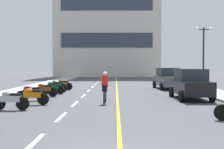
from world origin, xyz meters
TOP-DOWN VIEW (x-y plane):
  - ground_plane at (0.00, 21.00)m, footprint 140.00×140.00m
  - curb_left at (-7.20, 24.00)m, footprint 2.40×72.00m
  - curb_right at (7.20, 24.00)m, footprint 2.40×72.00m
  - lane_dash_0 at (-2.00, 2.00)m, footprint 0.14×2.20m
  - lane_dash_1 at (-2.00, 6.00)m, footprint 0.14×2.20m
  - lane_dash_2 at (-2.00, 10.00)m, footprint 0.14×2.20m
  - lane_dash_3 at (-2.00, 14.00)m, footprint 0.14×2.20m
  - lane_dash_4 at (-2.00, 18.00)m, footprint 0.14×2.20m
  - lane_dash_5 at (-2.00, 22.00)m, footprint 0.14×2.20m
  - lane_dash_6 at (-2.00, 26.00)m, footprint 0.14×2.20m
  - lane_dash_7 at (-2.00, 30.00)m, footprint 0.14×2.20m
  - lane_dash_8 at (-2.00, 34.00)m, footprint 0.14×2.20m
  - lane_dash_9 at (-2.00, 38.00)m, footprint 0.14×2.20m
  - lane_dash_10 at (-2.00, 42.00)m, footprint 0.14×2.20m
  - lane_dash_11 at (-2.00, 46.00)m, footprint 0.14×2.20m
  - centre_line_yellow at (0.25, 24.00)m, footprint 0.12×66.00m
  - office_building at (-1.37, 48.13)m, footprint 18.58×6.38m
  - street_lamp_mid at (7.22, 18.36)m, footprint 1.46×0.36m
  - parked_car_near at (4.63, 12.20)m, footprint 1.96×4.22m
  - parked_car_mid at (4.63, 19.92)m, footprint 2.18×4.32m
  - motorcycle_2 at (-4.62, 7.71)m, footprint 1.70×0.60m
  - motorcycle_3 at (-4.13, 9.50)m, footprint 1.70×0.60m
  - motorcycle_4 at (-4.69, 11.21)m, footprint 1.67×0.69m
  - motorcycle_5 at (-4.44, 13.31)m, footprint 1.70×0.60m
  - motorcycle_6 at (-4.29, 15.26)m, footprint 1.68×0.65m
  - motorcycle_7 at (-4.37, 16.98)m, footprint 1.68×0.64m
  - motorcycle_8 at (-4.23, 18.79)m, footprint 1.66×0.73m
  - cyclist_rider at (-0.43, 10.04)m, footprint 0.42×1.77m

SIDE VIEW (x-z plane):
  - ground_plane at x=0.00m, z-range 0.00..0.00m
  - lane_dash_0 at x=-2.00m, z-range 0.00..0.01m
  - lane_dash_1 at x=-2.00m, z-range 0.00..0.01m
  - lane_dash_2 at x=-2.00m, z-range 0.00..0.01m
  - lane_dash_3 at x=-2.00m, z-range 0.00..0.01m
  - lane_dash_4 at x=-2.00m, z-range 0.00..0.01m
  - lane_dash_5 at x=-2.00m, z-range 0.00..0.01m
  - lane_dash_6 at x=-2.00m, z-range 0.00..0.01m
  - lane_dash_7 at x=-2.00m, z-range 0.00..0.01m
  - lane_dash_8 at x=-2.00m, z-range 0.00..0.01m
  - lane_dash_9 at x=-2.00m, z-range 0.00..0.01m
  - lane_dash_10 at x=-2.00m, z-range 0.00..0.01m
  - lane_dash_11 at x=-2.00m, z-range 0.00..0.01m
  - centre_line_yellow at x=0.25m, z-range 0.00..0.01m
  - curb_left at x=-7.20m, z-range 0.00..0.12m
  - curb_right at x=7.20m, z-range 0.00..0.12m
  - motorcycle_2 at x=-4.62m, z-range 0.01..0.93m
  - motorcycle_3 at x=-4.13m, z-range 0.01..0.93m
  - motorcycle_4 at x=-4.69m, z-range 0.01..0.93m
  - motorcycle_5 at x=-4.44m, z-range 0.01..0.93m
  - motorcycle_6 at x=-4.29m, z-range 0.01..0.93m
  - motorcycle_7 at x=-4.37m, z-range 0.01..0.93m
  - motorcycle_8 at x=-4.23m, z-range 0.01..0.93m
  - cyclist_rider at x=-0.43m, z-range 0.03..1.74m
  - parked_car_near at x=4.63m, z-range 0.01..1.83m
  - parked_car_mid at x=4.63m, z-range 0.01..1.83m
  - street_lamp_mid at x=7.22m, z-range 1.29..6.26m
  - office_building at x=-1.37m, z-range 0.00..21.03m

